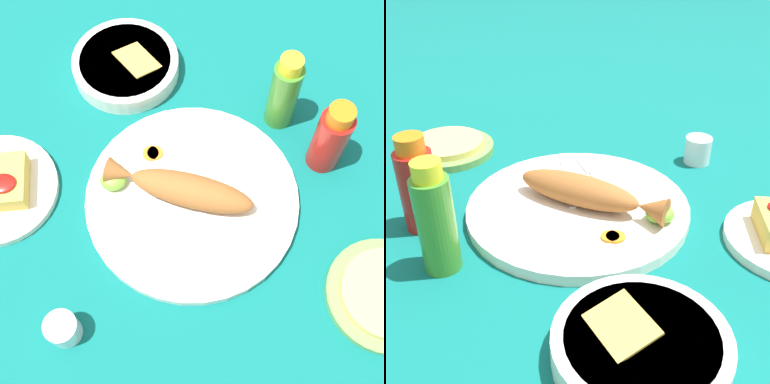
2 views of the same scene
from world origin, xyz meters
The scene contains 13 objects.
ground_plane centered at (0.00, 0.00, 0.00)m, with size 4.00×4.00×0.00m, color #0C605B.
main_plate centered at (0.00, 0.00, 0.01)m, with size 0.35×0.35×0.02m, color white.
fried_fish centered at (-0.01, 0.01, 0.04)m, with size 0.25×0.14×0.05m.
fork_near centered at (0.03, -0.09, 0.02)m, with size 0.05×0.18×0.00m.
fork_far centered at (-0.02, -0.09, 0.02)m, with size 0.09×0.17×0.00m.
carrot_slice_near centered at (-0.05, 0.09, 0.02)m, with size 0.03×0.03×0.00m, color orange.
carrot_slice_mid centered at (-0.06, 0.09, 0.02)m, with size 0.03×0.03×0.00m, color orange.
lime_wedge_main centered at (-0.13, 0.04, 0.03)m, with size 0.04×0.04×0.02m, color #6BB233.
hot_sauce_bottle_red centered at (0.23, 0.06, 0.07)m, with size 0.06×0.06×0.15m.
hot_sauce_bottle_green centered at (0.17, 0.15, 0.08)m, with size 0.05×0.05×0.16m.
salt_cup centered at (-0.21, -0.19, 0.02)m, with size 0.05×0.05×0.05m.
guacamole_bowl centered at (-0.09, 0.28, 0.02)m, with size 0.19×0.19×0.05m.
tortilla_plate centered at (0.28, -0.19, 0.01)m, with size 0.18×0.18×0.01m, color #6B9E4C.
Camera 1 is at (-0.04, -0.36, 0.81)m, focal length 50.00 mm.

